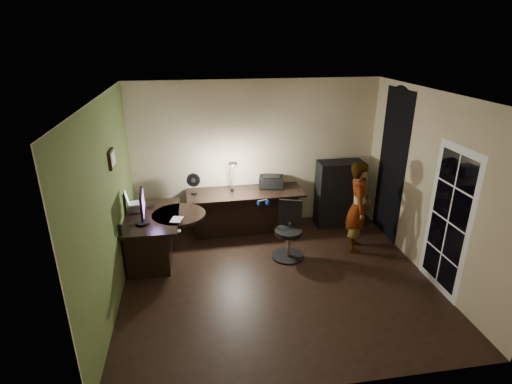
{
  "coord_description": "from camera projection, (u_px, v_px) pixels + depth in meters",
  "views": [
    {
      "loc": [
        -1.11,
        -4.94,
        3.43
      ],
      "look_at": [
        -0.15,
        1.05,
        1.0
      ],
      "focal_mm": 28.0,
      "sensor_mm": 36.0,
      "label": 1
    }
  ],
  "objects": [
    {
      "name": "wall_right",
      "position": [
        430.0,
        186.0,
        5.8
      ],
      "size": [
        0.01,
        4.0,
        2.7
      ],
      "primitive_type": "cube",
      "color": "tan",
      "rests_on": "floor"
    },
    {
      "name": "cabinet",
      "position": [
        339.0,
        194.0,
        7.48
      ],
      "size": [
        0.84,
        0.44,
        1.25
      ],
      "primitive_type": "cube",
      "rotation": [
        0.0,
        0.0,
        -0.02
      ],
      "color": "black",
      "rests_on": "floor"
    },
    {
      "name": "printer",
      "position": [
        271.0,
        181.0,
        7.33
      ],
      "size": [
        0.51,
        0.44,
        0.2
      ],
      "primitive_type": "cube",
      "rotation": [
        0.0,
        0.0,
        -0.22
      ],
      "color": "black",
      "rests_on": "desk_right"
    },
    {
      "name": "phone",
      "position": [
        151.0,
        206.0,
        6.49
      ],
      "size": [
        0.11,
        0.15,
        0.01
      ],
      "primitive_type": "cube",
      "rotation": [
        0.0,
        0.0,
        -0.42
      ],
      "color": "black",
      "rests_on": "desk_left"
    },
    {
      "name": "pen",
      "position": [
        182.0,
        221.0,
        5.96
      ],
      "size": [
        0.06,
        0.14,
        0.01
      ],
      "primitive_type": "cube",
      "rotation": [
        0.0,
        0.0,
        0.37
      ],
      "color": "black",
      "rests_on": "desk_left"
    },
    {
      "name": "desk_lamp",
      "position": [
        232.0,
        174.0,
        7.01
      ],
      "size": [
        0.24,
        0.32,
        0.64
      ],
      "primitive_type": "cube",
      "rotation": [
        0.0,
        0.0,
        -0.31
      ],
      "color": "black",
      "rests_on": "desk_right"
    },
    {
      "name": "wall_front",
      "position": [
        325.0,
        278.0,
        3.63
      ],
      "size": [
        4.5,
        0.01,
        2.7
      ],
      "primitive_type": "cube",
      "color": "tan",
      "rests_on": "floor"
    },
    {
      "name": "headphones",
      "position": [
        263.0,
        202.0,
        6.55
      ],
      "size": [
        0.2,
        0.14,
        0.09
      ],
      "primitive_type": "cube",
      "rotation": [
        0.0,
        0.0,
        0.36
      ],
      "color": "#092295",
      "rests_on": "desk_right"
    },
    {
      "name": "desk_right",
      "position": [
        245.0,
        212.0,
        7.28
      ],
      "size": [
        2.1,
        0.78,
        0.78
      ],
      "primitive_type": "cube",
      "rotation": [
        0.0,
        0.0,
        0.02
      ],
      "color": "black",
      "rests_on": "floor"
    },
    {
      "name": "office_chair",
      "position": [
        288.0,
        232.0,
        6.39
      ],
      "size": [
        0.66,
        0.66,
        0.93
      ],
      "primitive_type": "cube",
      "rotation": [
        0.0,
        0.0,
        -0.34
      ],
      "color": "black",
      "rests_on": "floor"
    },
    {
      "name": "green_wall_overlay",
      "position": [
        109.0,
        206.0,
        5.14
      ],
      "size": [
        0.0,
        4.0,
        2.7
      ],
      "primitive_type": "cube",
      "color": "#4E632E",
      "rests_on": "floor"
    },
    {
      "name": "laptop",
      "position": [
        135.0,
        198.0,
        6.28
      ],
      "size": [
        0.34,
        0.32,
        0.2
      ],
      "primitive_type": "cube",
      "rotation": [
        0.0,
        0.0,
        0.18
      ],
      "color": "silver",
      "rests_on": "laptop_stand"
    },
    {
      "name": "laptop_stand",
      "position": [
        137.0,
        207.0,
        6.33
      ],
      "size": [
        0.27,
        0.23,
        0.11
      ],
      "primitive_type": "cube",
      "rotation": [
        0.0,
        0.0,
        0.03
      ],
      "color": "silver",
      "rests_on": "desk_left"
    },
    {
      "name": "wall_back",
      "position": [
        256.0,
        155.0,
        7.31
      ],
      "size": [
        4.5,
        0.01,
        2.7
      ],
      "primitive_type": "cube",
      "color": "tan",
      "rests_on": "floor"
    },
    {
      "name": "framed_picture",
      "position": [
        111.0,
        159.0,
        5.37
      ],
      "size": [
        0.04,
        0.3,
        0.25
      ],
      "primitive_type": "cube",
      "color": "black",
      "rests_on": "wall_left"
    },
    {
      "name": "floor",
      "position": [
        277.0,
        279.0,
        5.97
      ],
      "size": [
        4.5,
        4.0,
        0.01
      ],
      "primitive_type": "cube",
      "color": "black",
      "rests_on": "ground"
    },
    {
      "name": "arched_doorway",
      "position": [
        392.0,
        166.0,
        6.87
      ],
      "size": [
        0.01,
        0.9,
        2.6
      ],
      "primitive_type": "cube",
      "color": "black",
      "rests_on": "floor"
    },
    {
      "name": "mouse",
      "position": [
        179.0,
        231.0,
        5.65
      ],
      "size": [
        0.07,
        0.09,
        0.03
      ],
      "primitive_type": "ellipsoid",
      "rotation": [
        0.0,
        0.0,
        -0.27
      ],
      "color": "silver",
      "rests_on": "desk_left"
    },
    {
      "name": "person",
      "position": [
        358.0,
        207.0,
        6.55
      ],
      "size": [
        0.53,
        0.64,
        1.54
      ],
      "primitive_type": "imported",
      "rotation": [
        0.0,
        0.0,
        1.24
      ],
      "color": "#D8A88C",
      "rests_on": "floor"
    },
    {
      "name": "notepad",
      "position": [
        177.0,
        220.0,
        6.02
      ],
      "size": [
        0.21,
        0.25,
        0.01
      ],
      "primitive_type": "cube",
      "rotation": [
        0.0,
        0.0,
        -0.26
      ],
      "color": "silver",
      "rests_on": "desk_left"
    },
    {
      "name": "speaker",
      "position": [
        120.0,
        230.0,
        5.53
      ],
      "size": [
        0.07,
        0.07,
        0.16
      ],
      "primitive_type": "cylinder",
      "rotation": [
        0.0,
        0.0,
        -0.14
      ],
      "color": "black",
      "rests_on": "desk_left"
    },
    {
      "name": "wall_left",
      "position": [
        108.0,
        206.0,
        5.14
      ],
      "size": [
        0.01,
        4.0,
        2.7
      ],
      "primitive_type": "cube",
      "color": "tan",
      "rests_on": "floor"
    },
    {
      "name": "ceiling",
      "position": [
        281.0,
        95.0,
        4.97
      ],
      "size": [
        4.5,
        4.0,
        0.01
      ],
      "primitive_type": "cube",
      "color": "silver",
      "rests_on": "floor"
    },
    {
      "name": "french_door",
      "position": [
        448.0,
        221.0,
        5.41
      ],
      "size": [
        0.02,
        0.92,
        2.1
      ],
      "primitive_type": "cube",
      "color": "white",
      "rests_on": "floor"
    },
    {
      "name": "monitor",
      "position": [
        141.0,
        212.0,
        5.87
      ],
      "size": [
        0.15,
        0.54,
        0.35
      ],
      "primitive_type": "cube",
      "rotation": [
        0.0,
        0.0,
        0.08
      ],
      "color": "black",
      "rests_on": "desk_left"
    },
    {
      "name": "desk_left",
      "position": [
        154.0,
        238.0,
        6.35
      ],
      "size": [
        0.86,
        1.37,
        0.78
      ],
      "primitive_type": "cube",
      "rotation": [
        0.0,
        0.0,
        -0.01
      ],
      "color": "black",
      "rests_on": "floor"
    },
    {
      "name": "desk_fan",
      "position": [
        194.0,
        183.0,
        6.98
      ],
      "size": [
        0.25,
        0.15,
        0.37
      ],
      "primitive_type": "cube",
      "rotation": [
        0.0,
        0.0,
        -0.08
      ],
      "color": "black",
      "rests_on": "desk_right"
    }
  ]
}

